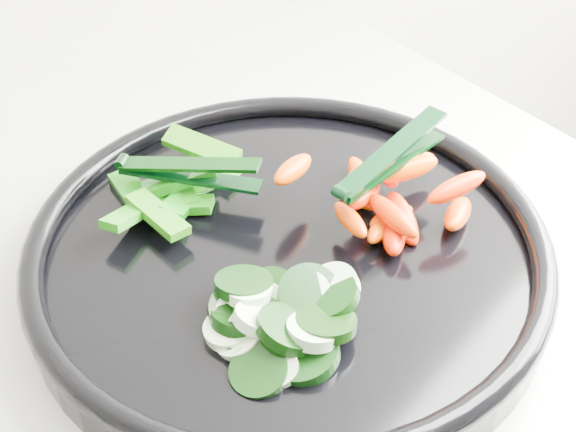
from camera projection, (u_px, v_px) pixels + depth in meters
veggie_tray at (288, 253)px, 0.57m from camera, size 0.44×0.44×0.04m
cucumber_pile at (272, 319)px, 0.51m from camera, size 0.12×0.12×0.04m
carrot_pile at (389, 196)px, 0.59m from camera, size 0.14×0.12×0.06m
pepper_pile at (178, 188)px, 0.61m from camera, size 0.14×0.11×0.04m
tong_carrot at (388, 160)px, 0.57m from camera, size 0.11×0.03×0.02m
tong_pepper at (185, 170)px, 0.60m from camera, size 0.08×0.10×0.02m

